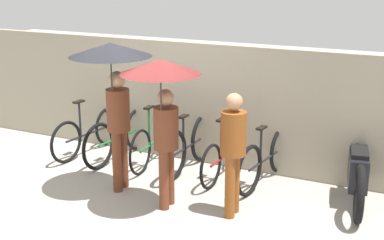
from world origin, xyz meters
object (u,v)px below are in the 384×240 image
Objects in this scene: motorcycle at (358,172)px; pedestrian_leading at (113,74)px; parked_bicycle_2 at (154,141)px; parked_bicycle_5 at (266,158)px; parked_bicycle_1 at (120,136)px; pedestrian_trailing at (233,146)px; parked_bicycle_0 at (89,132)px; parked_bicycle_3 at (189,145)px; parked_bicycle_4 at (226,154)px; pedestrian_center at (162,93)px.

pedestrian_leading is at bearing 99.23° from motorcycle.
parked_bicycle_5 is (1.85, 0.01, 0.00)m from parked_bicycle_2.
parked_bicycle_1 is 1.07× the size of parked_bicycle_2.
pedestrian_trailing is at bearing -175.73° from parked_bicycle_5.
parked_bicycle_3 is (1.85, 0.05, 0.03)m from parked_bicycle_0.
parked_bicycle_4 is (1.85, 0.06, -0.03)m from parked_bicycle_1.
motorcycle is (1.91, -0.05, 0.06)m from parked_bicycle_4.
parked_bicycle_1 is 0.92× the size of pedestrian_center.
parked_bicycle_4 is (2.47, 0.07, -0.01)m from parked_bicycle_0.
parked_bicycle_2 is 1.00× the size of parked_bicycle_4.
parked_bicycle_3 is at bearing -83.20° from parked_bicycle_0.
parked_bicycle_0 is 4.38m from motorcycle.
parked_bicycle_2 is 1.77m from pedestrian_leading.
parked_bicycle_2 is at bearing 91.72° from parked_bicycle_4.
parked_bicycle_3 reaches higher than motorcycle.
parked_bicycle_1 is at bearing 98.55° from parked_bicycle_5.
parked_bicycle_0 is 1.23m from parked_bicycle_2.
pedestrian_center is (0.86, -0.21, -0.13)m from pedestrian_leading.
motorcycle is at bearing -95.65° from parked_bicycle_2.
parked_bicycle_2 is (1.23, 0.07, 0.01)m from parked_bicycle_0.
motorcycle is (1.30, -0.06, 0.04)m from parked_bicycle_5.
parked_bicycle_2 reaches higher than motorcycle.
parked_bicycle_1 reaches higher than parked_bicycle_4.
motorcycle is (1.35, 1.11, -0.51)m from pedestrian_trailing.
pedestrian_center is (-0.29, -1.40, 1.20)m from parked_bicycle_4.
parked_bicycle_0 is 0.83× the size of pedestrian_leading.
parked_bicycle_1 is at bearing -45.80° from pedestrian_center.
parked_bicycle_2 is 0.81× the size of pedestrian_leading.
motorcycle is (4.38, 0.02, 0.05)m from parked_bicycle_0.
parked_bicycle_5 is (1.23, 0.03, -0.02)m from parked_bicycle_3.
parked_bicycle_1 is 1.23m from parked_bicycle_3.
parked_bicycle_0 is 0.62m from parked_bicycle_1.
pedestrian_trailing is 1.82m from motorcycle.
pedestrian_trailing is at bearing -169.62° from pedestrian_center.
parked_bicycle_4 is 1.92m from motorcycle.
parked_bicycle_1 is 1.14× the size of pedestrian_trailing.
parked_bicycle_5 is at bearing -94.38° from parked_bicycle_2.
parked_bicycle_4 is at bearing -83.34° from parked_bicycle_0.
pedestrian_center reaches higher than motorcycle.
pedestrian_center is (1.56, -1.34, 1.17)m from parked_bicycle_1.
pedestrian_leading is 3.50m from motorcycle.
parked_bicycle_1 is at bearing 93.71° from parked_bicycle_4.
motorcycle is (3.76, 0.01, 0.03)m from parked_bicycle_1.
pedestrian_trailing is (0.85, 0.24, -0.63)m from pedestrian_center.
parked_bicycle_0 is at bearing -23.07° from pedestrian_trailing.
parked_bicycle_4 is at bearing -94.83° from parked_bicycle_2.
parked_bicycle_2 is 3.15m from motorcycle.
parked_bicycle_4 reaches higher than parked_bicycle_2.
pedestrian_center is 2.82m from motorcycle.
parked_bicycle_2 reaches higher than parked_bicycle_5.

